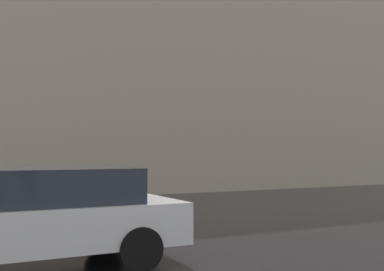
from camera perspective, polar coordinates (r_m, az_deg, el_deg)
car_white at (r=7.05m, az=-18.09°, el=-9.10°), size 1.85×4.10×1.41m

